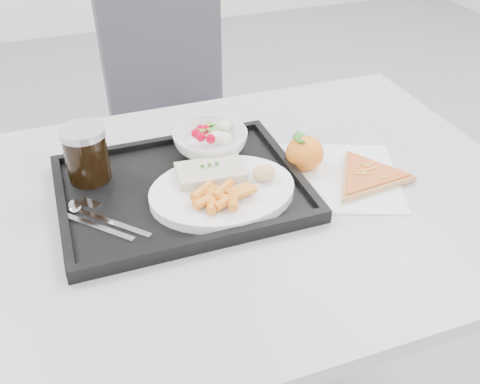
# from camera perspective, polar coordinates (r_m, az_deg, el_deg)

# --- Properties ---
(table) EXTENTS (1.20, 0.80, 0.75)m
(table) POSITION_cam_1_polar(r_m,az_deg,el_deg) (1.04, -2.51, -3.81)
(table) COLOR silver
(table) RESTS_ON ground
(chair) EXTENTS (0.49, 0.49, 0.93)m
(chair) POSITION_cam_1_polar(r_m,az_deg,el_deg) (1.80, -6.92, 9.06)
(chair) COLOR #3B3C43
(chair) RESTS_ON ground
(tray) EXTENTS (0.45, 0.35, 0.03)m
(tray) POSITION_cam_1_polar(r_m,az_deg,el_deg) (1.01, -6.25, 0.28)
(tray) COLOR black
(tray) RESTS_ON table
(dinner_plate) EXTENTS (0.27, 0.27, 0.02)m
(dinner_plate) POSITION_cam_1_polar(r_m,az_deg,el_deg) (0.98, -1.90, 0.05)
(dinner_plate) COLOR white
(dinner_plate) RESTS_ON tray
(fish_fillet) EXTENTS (0.13, 0.09, 0.02)m
(fish_fillet) POSITION_cam_1_polar(r_m,az_deg,el_deg) (1.00, -3.17, 2.17)
(fish_fillet) COLOR beige
(fish_fillet) RESTS_ON dinner_plate
(bread_roll) EXTENTS (0.05, 0.04, 0.03)m
(bread_roll) POSITION_cam_1_polar(r_m,az_deg,el_deg) (0.98, 2.56, 2.05)
(bread_roll) COLOR #F1D58D
(bread_roll) RESTS_ON dinner_plate
(salad_bowl) EXTENTS (0.15, 0.15, 0.05)m
(salad_bowl) POSITION_cam_1_polar(r_m,az_deg,el_deg) (1.10, -3.19, 5.36)
(salad_bowl) COLOR white
(salad_bowl) RESTS_ON tray
(cola_glass) EXTENTS (0.08, 0.08, 0.11)m
(cola_glass) POSITION_cam_1_polar(r_m,az_deg,el_deg) (1.04, -16.09, 4.03)
(cola_glass) COLOR black
(cola_glass) RESTS_ON tray
(cutlery) EXTENTS (0.14, 0.15, 0.01)m
(cutlery) POSITION_cam_1_polar(r_m,az_deg,el_deg) (0.96, -15.33, -2.56)
(cutlery) COLOR silver
(cutlery) RESTS_ON tray
(napkin) EXTENTS (0.32, 0.31, 0.00)m
(napkin) POSITION_cam_1_polar(r_m,az_deg,el_deg) (1.07, 9.97, 1.64)
(napkin) COLOR silver
(napkin) RESTS_ON table
(tangerine) EXTENTS (0.09, 0.09, 0.07)m
(tangerine) POSITION_cam_1_polar(r_m,az_deg,el_deg) (1.07, 6.93, 4.16)
(tangerine) COLOR orange
(tangerine) RESTS_ON napkin
(pizza_slice) EXTENTS (0.28, 0.28, 0.02)m
(pizza_slice) POSITION_cam_1_polar(r_m,az_deg,el_deg) (1.07, 13.52, 1.69)
(pizza_slice) COLOR tan
(pizza_slice) RESTS_ON napkin
(carrot_pile) EXTENTS (0.12, 0.09, 0.02)m
(carrot_pile) POSITION_cam_1_polar(r_m,az_deg,el_deg) (0.93, -2.18, -0.37)
(carrot_pile) COLOR orange
(carrot_pile) RESTS_ON dinner_plate
(salad_contents) EXTENTS (0.09, 0.08, 0.02)m
(salad_contents) POSITION_cam_1_polar(r_m,az_deg,el_deg) (1.11, -2.81, 6.27)
(salad_contents) COLOR #B50018
(salad_contents) RESTS_ON salad_bowl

